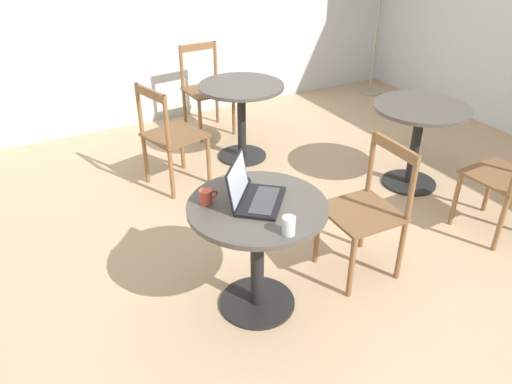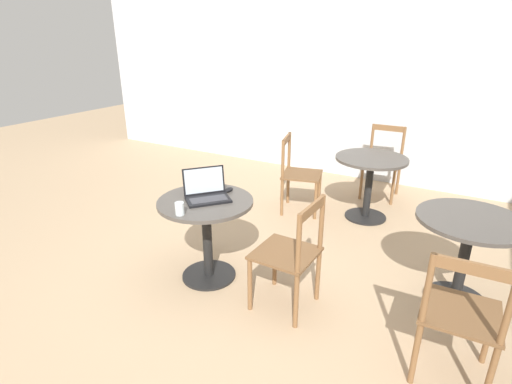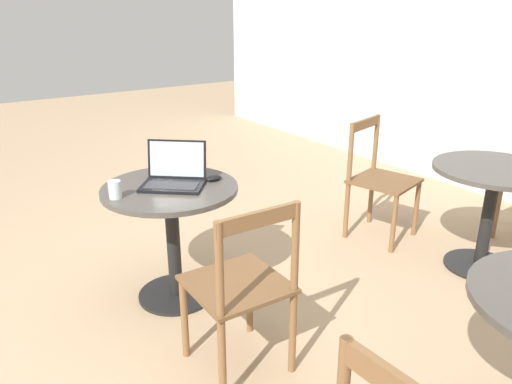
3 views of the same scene
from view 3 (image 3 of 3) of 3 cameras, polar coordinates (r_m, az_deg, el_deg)
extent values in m
plane|color=tan|center=(2.88, -5.92, -15.42)|extent=(16.00, 16.00, 0.00)
cylinder|color=black|center=(3.19, -9.05, -11.41)|extent=(0.46, 0.46, 0.02)
cylinder|color=black|center=(3.02, -9.41, -5.86)|extent=(0.08, 0.08, 0.67)
cylinder|color=#4C4742|center=(2.88, -9.81, 0.36)|extent=(0.78, 0.78, 0.03)
cylinder|color=black|center=(3.78, 24.12, -7.65)|extent=(0.46, 0.46, 0.02)
cylinder|color=black|center=(3.64, 24.90, -2.86)|extent=(0.08, 0.08, 0.67)
cylinder|color=#4C4742|center=(3.53, 25.75, 2.35)|extent=(0.78, 0.78, 0.03)
cylinder|color=brown|center=(2.59, -8.18, -14.11)|extent=(0.04, 0.04, 0.44)
cylinder|color=brown|center=(2.74, -0.73, -11.74)|extent=(0.04, 0.04, 0.44)
cylinder|color=brown|center=(2.31, -3.89, -18.81)|extent=(0.04, 0.04, 0.44)
cylinder|color=brown|center=(2.48, 4.21, -15.72)|extent=(0.04, 0.04, 0.44)
cube|color=brown|center=(2.39, -2.22, -10.46)|extent=(0.45, 0.45, 0.02)
cylinder|color=brown|center=(2.05, -4.20, -8.89)|extent=(0.04, 0.04, 0.43)
cylinder|color=brown|center=(2.24, 4.51, -6.24)|extent=(0.04, 0.04, 0.43)
cube|color=brown|center=(2.06, 0.37, -3.09)|extent=(0.04, 0.41, 0.07)
cylinder|color=brown|center=(4.02, 17.84, -1.79)|extent=(0.04, 0.04, 0.44)
cylinder|color=brown|center=(3.69, 15.45, -3.56)|extent=(0.04, 0.04, 0.44)
cylinder|color=brown|center=(4.16, 13.01, -0.52)|extent=(0.04, 0.04, 0.44)
cylinder|color=brown|center=(3.85, 10.31, -2.10)|extent=(0.04, 0.04, 0.44)
cube|color=brown|center=(3.84, 14.46, 1.24)|extent=(0.53, 0.53, 0.02)
cylinder|color=brown|center=(4.02, 13.53, 5.57)|extent=(0.04, 0.04, 0.43)
cylinder|color=brown|center=(3.70, 10.76, 4.45)|extent=(0.04, 0.04, 0.43)
cube|color=brown|center=(3.82, 12.41, 7.65)|extent=(0.13, 0.41, 0.07)
cylinder|color=brown|center=(4.20, 25.84, -1.93)|extent=(0.04, 0.04, 0.44)
cube|color=black|center=(2.85, -9.54, 0.69)|extent=(0.39, 0.41, 0.02)
cube|color=#38383D|center=(2.83, -9.65, 0.75)|extent=(0.28, 0.30, 0.00)
cube|color=black|center=(2.94, -9.02, 3.74)|extent=(0.26, 0.29, 0.22)
cube|color=silver|center=(2.93, -9.05, 3.73)|extent=(0.23, 0.26, 0.20)
ellipsoid|color=black|center=(2.93, -4.87, 1.60)|extent=(0.06, 0.10, 0.03)
cylinder|color=#C64C38|center=(3.13, -9.42, 3.11)|extent=(0.07, 0.07, 0.08)
torus|color=#C64C38|center=(3.09, -9.04, 2.97)|extent=(0.05, 0.01, 0.05)
cylinder|color=silver|center=(2.75, -15.83, 0.27)|extent=(0.07, 0.07, 0.10)
camera|label=1|loc=(3.72, -52.92, 20.16)|focal=35.00mm
camera|label=2|loc=(1.44, -101.17, 7.82)|focal=28.00mm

